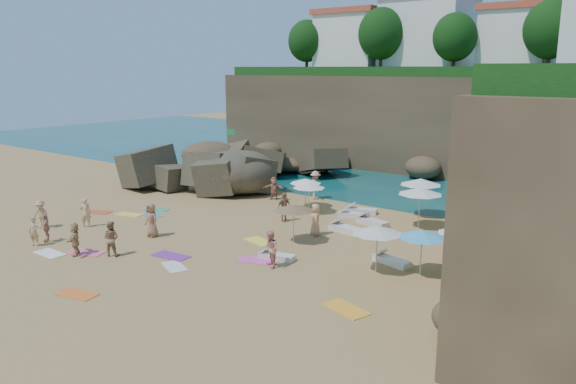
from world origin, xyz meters
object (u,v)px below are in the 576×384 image
Objects in this scene: lounger_0 at (354,215)px; person_stand_6 at (85,213)px; person_stand_4 at (315,220)px; flag_pole at (229,146)px; person_stand_5 at (274,188)px; parasol_1 at (309,185)px; person_stand_3 at (284,207)px; person_stand_1 at (111,239)px; person_stand_2 at (315,185)px; parasol_0 at (305,181)px; parasol_2 at (421,182)px; person_stand_0 at (34,231)px; rock_outcrop at (202,190)px.

lounger_0 is 1.10× the size of person_stand_6.
flag_pole is at bearing -166.04° from person_stand_4.
person_stand_6 is (-4.12, -11.55, 0.04)m from person_stand_5.
parasol_1 reaches higher than person_stand_3.
person_stand_1 is 5.75m from person_stand_6.
person_stand_2 is 1.14× the size of person_stand_3.
person_stand_3 reaches higher than lounger_0.
person_stand_4 is at bearing -31.12° from flag_pole.
parasol_0 reaches higher than person_stand_3.
parasol_2 is 1.62× the size of person_stand_0.
person_stand_5 is (3.04, 15.11, 0.03)m from person_stand_0.
person_stand_1 is (7.39, -12.92, 0.84)m from rock_outcrop.
flag_pole reaches higher than lounger_0.
person_stand_0 is at bearing -75.88° from flag_pole.
person_stand_6 is at bearing -128.64° from parasol_1.
parasol_0 is at bearing -36.96° from person_stand_5.
person_stand_6 reaches higher than person_stand_0.
parasol_0 is 6.12m from person_stand_4.
flag_pole is 1.65× the size of parasol_2.
person_stand_5 is at bearing 170.95° from parasol_0.
parasol_0 is 13.18m from person_stand_6.
person_stand_5 is at bearing -168.82° from parasol_2.
person_stand_3 is (-5.73, -5.77, -1.28)m from parasol_2.
lounger_0 is 1.07× the size of person_stand_1.
person_stand_2 is at bearing -11.52° from flag_pole.
person_stand_2 is at bearing 13.29° from person_stand_5.
lounger_0 is (-3.00, -2.55, -1.98)m from parasol_2.
parasol_1 reaches higher than rock_outcrop.
person_stand_5 is at bearing 54.32° from person_stand_0.
parasol_1 reaches higher than person_stand_1.
person_stand_0 is 0.96× the size of person_stand_5.
person_stand_2 is (-1.84, 3.31, -0.76)m from parasol_1.
parasol_2 is at bearing 30.59° from parasol_1.
parasol_0 reaches higher than person_stand_4.
person_stand_1 is 0.87× the size of person_stand_2.
person_stand_5 reaches higher than person_stand_0.
person_stand_3 is (1.80, -5.71, -0.12)m from person_stand_2.
person_stand_1 is at bearing -130.51° from lounger_0.
parasol_0 is 1.10× the size of lounger_0.
lounger_0 is at bearing 177.85° from person_stand_6.
person_stand_0 is 13.23m from person_stand_3.
flag_pole is at bearing 155.61° from parasol_1.
flag_pole is 17.33m from person_stand_4.
person_stand_3 is 1.03× the size of person_stand_6.
parasol_2 is 1.56× the size of person_stand_5.
flag_pole reaches higher than person_stand_0.
person_stand_5 is (-2.11, -1.85, -0.18)m from person_stand_2.
parasol_0 is 1.18× the size of person_stand_3.
person_stand_4 is at bearing -104.02° from lounger_0.
parasol_2 is at bearing -34.63° from person_stand_3.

